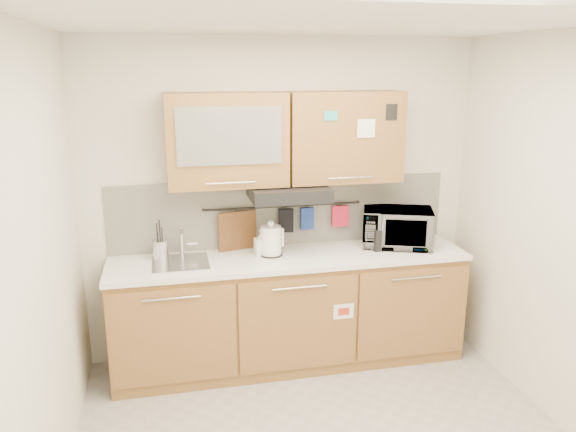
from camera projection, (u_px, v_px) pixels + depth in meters
name	position (u px, v px, depth m)	size (l,w,h in m)	color
ceiling	(341.00, 19.00, 2.87)	(3.20, 3.20, 0.00)	white
wall_back	(282.00, 200.00, 4.62)	(3.20, 3.20, 0.00)	silver
wall_left	(36.00, 281.00, 2.87)	(3.00, 3.00, 0.00)	silver
base_cabinet	(290.00, 316.00, 4.56)	(2.80, 0.64, 0.88)	#976535
countertop	(290.00, 258.00, 4.43)	(2.82, 0.62, 0.04)	white
backsplash	(282.00, 212.00, 4.63)	(2.80, 0.02, 0.56)	silver
upper_cabinets	(286.00, 138.00, 4.31)	(1.82, 0.37, 0.70)	#976535
range_hood	(288.00, 192.00, 4.35)	(0.60, 0.46, 0.10)	black
sink	(181.00, 262.00, 4.26)	(0.42, 0.40, 0.26)	silver
utensil_rail	(283.00, 206.00, 4.58)	(0.02, 0.02, 1.30)	black
utensil_crock	(161.00, 249.00, 4.32)	(0.15, 0.15, 0.31)	#BBBBC0
kettle	(271.00, 241.00, 4.41)	(0.22, 0.21, 0.29)	white
toaster	(385.00, 238.00, 4.58)	(0.24, 0.15, 0.18)	black
microwave	(397.00, 227.00, 4.64)	(0.56, 0.38, 0.31)	#999999
soap_bottle	(261.00, 243.00, 4.42)	(0.09, 0.09, 0.20)	#999999
cutting_board	(237.00, 235.00, 4.54)	(0.32, 0.02, 0.39)	brown
oven_mitt	(307.00, 219.00, 4.64)	(0.11, 0.03, 0.19)	navy
dark_pouch	(286.00, 220.00, 4.60)	(0.12, 0.04, 0.20)	black
pot_holder	(340.00, 216.00, 4.69)	(0.14, 0.02, 0.18)	red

